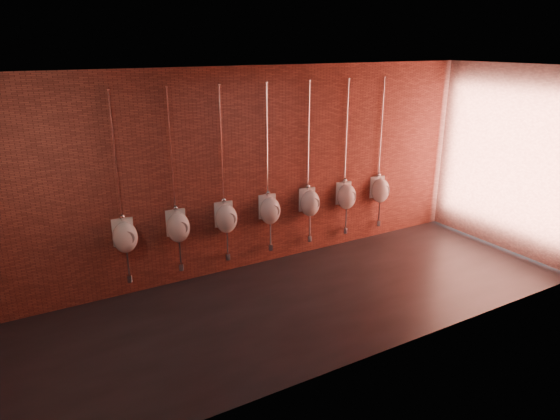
{
  "coord_description": "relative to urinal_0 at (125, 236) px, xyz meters",
  "views": [
    {
      "loc": [
        -3.38,
        -5.33,
        3.53
      ],
      "look_at": [
        0.2,
        0.9,
        1.1
      ],
      "focal_mm": 32.0,
      "sensor_mm": 36.0,
      "label": 1
    }
  ],
  "objects": [
    {
      "name": "urinal_5",
      "position": [
        3.86,
        0.0,
        0.0
      ],
      "size": [
        0.4,
        0.36,
        2.71
      ],
      "color": "white",
      "rests_on": "ground"
    },
    {
      "name": "urinal_2",
      "position": [
        1.54,
        0.0,
        0.0
      ],
      "size": [
        0.4,
        0.36,
        2.71
      ],
      "color": "white",
      "rests_on": "ground"
    },
    {
      "name": "urinal_3",
      "position": [
        2.32,
        0.0,
        0.0
      ],
      "size": [
        0.4,
        0.36,
        2.71
      ],
      "color": "white",
      "rests_on": "ground"
    },
    {
      "name": "urinal_6",
      "position": [
        4.63,
        0.0,
        0.0
      ],
      "size": [
        0.4,
        0.36,
        2.71
      ],
      "color": "white",
      "rests_on": "ground"
    },
    {
      "name": "ground",
      "position": [
        2.03,
        -1.38,
        -0.95
      ],
      "size": [
        8.5,
        8.5,
        0.0
      ],
      "primitive_type": "plane",
      "color": "black",
      "rests_on": "ground"
    },
    {
      "name": "urinal_1",
      "position": [
        0.77,
        0.0,
        0.0
      ],
      "size": [
        0.4,
        0.36,
        2.71
      ],
      "color": "white",
      "rests_on": "ground"
    },
    {
      "name": "urinal_0",
      "position": [
        0.0,
        0.0,
        0.0
      ],
      "size": [
        0.4,
        0.36,
        2.71
      ],
      "color": "white",
      "rests_on": "ground"
    },
    {
      "name": "urinal_4",
      "position": [
        3.09,
        0.0,
        0.0
      ],
      "size": [
        0.4,
        0.36,
        2.71
      ],
      "color": "white",
      "rests_on": "ground"
    },
    {
      "name": "room_shell",
      "position": [
        2.03,
        -1.38,
        1.06
      ],
      "size": [
        8.54,
        3.04,
        3.22
      ],
      "color": "black",
      "rests_on": "ground"
    }
  ]
}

